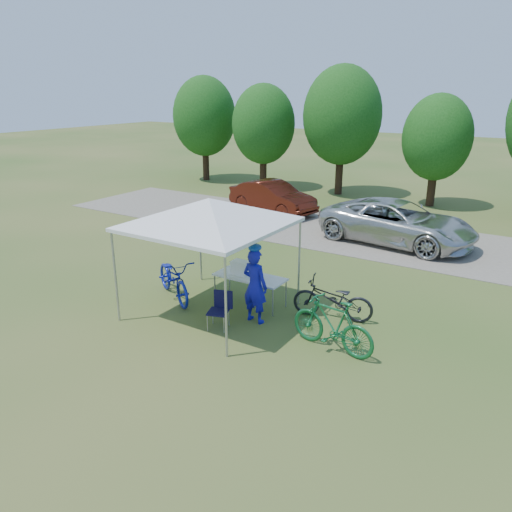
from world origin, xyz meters
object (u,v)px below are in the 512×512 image
(bike_blue, at_px, (174,278))
(minivan, at_px, (398,222))
(folding_table, at_px, (250,278))
(sedan, at_px, (272,197))
(cooler, at_px, (241,268))
(bike_green, at_px, (333,324))
(cyclist, at_px, (255,286))
(folding_chair, at_px, (221,306))
(bike_dark, at_px, (333,299))

(bike_blue, bearing_deg, minivan, 7.01)
(folding_table, height_order, sedan, sedan)
(folding_table, relative_size, cooler, 3.86)
(folding_table, height_order, cooler, cooler)
(cooler, relative_size, bike_green, 0.24)
(bike_blue, height_order, minivan, minivan)
(cooler, bearing_deg, cyclist, -40.23)
(minivan, bearing_deg, cooler, 172.64)
(bike_blue, height_order, bike_green, bike_green)
(cooler, distance_m, bike_green, 3.06)
(cyclist, xyz_separation_m, bike_blue, (-2.40, 0.01, -0.32))
(cooler, height_order, minivan, minivan)
(cooler, distance_m, minivan, 7.05)
(cooler, bearing_deg, folding_chair, -74.38)
(cooler, height_order, bike_dark, cooler)
(bike_blue, distance_m, minivan, 8.23)
(cyclist, height_order, minivan, cyclist)
(folding_chair, distance_m, sedan, 10.72)
(minivan, distance_m, sedan, 5.99)
(cooler, relative_size, sedan, 0.12)
(folding_table, distance_m, cooler, 0.33)
(bike_green, height_order, bike_dark, bike_green)
(folding_table, xyz_separation_m, sedan, (-4.31, 8.38, -0.01))
(bike_blue, bearing_deg, cooler, -34.27)
(bike_blue, xyz_separation_m, bike_green, (4.40, -0.28, 0.02))
(cooler, bearing_deg, folding_table, 0.00)
(folding_table, relative_size, sedan, 0.45)
(cooler, xyz_separation_m, bike_dark, (2.30, 0.30, -0.41))
(bike_dark, bearing_deg, bike_blue, -87.53)
(cooler, distance_m, bike_blue, 1.73)
(folding_table, relative_size, bike_blue, 0.85)
(minivan, bearing_deg, sedan, 81.82)
(cyclist, relative_size, sedan, 0.44)
(folding_chair, xyz_separation_m, bike_green, (2.49, 0.37, 0.07))
(folding_table, relative_size, minivan, 0.34)
(bike_green, distance_m, sedan, 11.67)
(bike_blue, bearing_deg, sedan, 45.85)
(folding_table, height_order, folding_chair, folding_chair)
(folding_chair, relative_size, bike_green, 0.45)
(cooler, bearing_deg, bike_blue, -154.62)
(minivan, bearing_deg, folding_table, 174.68)
(cyclist, bearing_deg, bike_blue, 4.54)
(folding_table, distance_m, cyclist, 0.98)
(folding_table, bearing_deg, bike_blue, -157.90)
(folding_chair, height_order, bike_green, bike_green)
(cooler, height_order, sedan, sedan)
(folding_table, bearing_deg, folding_chair, -84.71)
(cooler, distance_m, cyclist, 1.14)
(cooler, relative_size, minivan, 0.09)
(cyclist, height_order, bike_green, cyclist)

